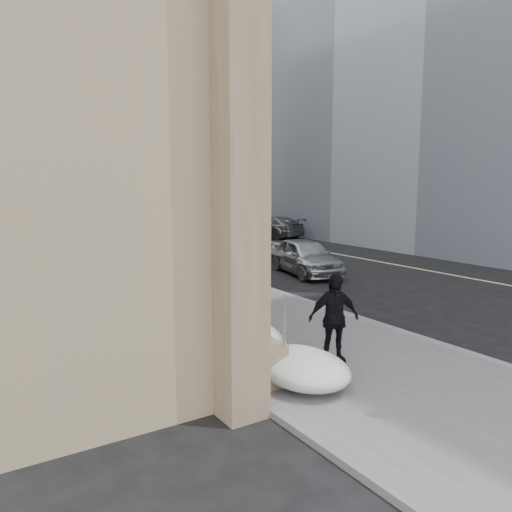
# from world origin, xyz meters

# --- Properties ---
(ground) EXTENTS (140.00, 140.00, 0.00)m
(ground) POSITION_xyz_m (0.00, 0.00, 0.00)
(ground) COLOR black
(ground) RESTS_ON ground
(sidewalk) EXTENTS (5.00, 80.00, 0.12)m
(sidewalk) POSITION_xyz_m (0.00, 10.00, 0.06)
(sidewalk) COLOR #5A5A5C
(sidewalk) RESTS_ON ground
(curb) EXTENTS (0.24, 80.00, 0.12)m
(curb) POSITION_xyz_m (2.62, 10.00, 0.06)
(curb) COLOR slate
(curb) RESTS_ON ground
(lane_line) EXTENTS (0.15, 70.00, 0.01)m
(lane_line) POSITION_xyz_m (10.50, 10.00, 0.01)
(lane_line) COLOR #BFB78C
(lane_line) RESTS_ON ground
(far_podium) EXTENTS (2.00, 80.00, 4.00)m
(far_podium) POSITION_xyz_m (15.50, 10.00, 2.00)
(far_podium) COLOR #72654A
(far_podium) RESTS_ON ground
(bg_building_mid) EXTENTS (30.00, 12.00, 28.00)m
(bg_building_mid) POSITION_xyz_m (4.00, 60.00, 14.00)
(bg_building_mid) COLOR slate
(bg_building_mid) RESTS_ON ground
(streetlight_mid) EXTENTS (1.71, 0.24, 8.00)m
(streetlight_mid) POSITION_xyz_m (2.74, 14.00, 4.58)
(streetlight_mid) COLOR #2D2D30
(streetlight_mid) RESTS_ON ground
(streetlight_far) EXTENTS (1.71, 0.24, 8.00)m
(streetlight_far) POSITION_xyz_m (2.74, 34.00, 4.58)
(streetlight_far) COLOR #2D2D30
(streetlight_far) RESTS_ON ground
(traffic_signal) EXTENTS (4.10, 0.22, 6.00)m
(traffic_signal) POSITION_xyz_m (2.07, 22.00, 4.00)
(traffic_signal) COLOR #2D2D30
(traffic_signal) RESTS_ON ground
(snow_bank) EXTENTS (1.70, 18.10, 0.76)m
(snow_bank) POSITION_xyz_m (-1.42, 8.11, 0.47)
(snow_bank) COLOR silver
(snow_bank) RESTS_ON sidewalk
(mounted_horse_left) EXTENTS (1.43, 2.81, 2.80)m
(mounted_horse_left) POSITION_xyz_m (-1.06, 3.92, 1.31)
(mounted_horse_left) COLOR #452D14
(mounted_horse_left) RESTS_ON sidewalk
(mounted_horse_right) EXTENTS (1.94, 2.10, 2.68)m
(mounted_horse_right) POSITION_xyz_m (0.07, 4.11, 1.24)
(mounted_horse_right) COLOR #4D2416
(mounted_horse_right) RESTS_ON sidewalk
(pedestrian) EXTENTS (1.15, 0.73, 1.81)m
(pedestrian) POSITION_xyz_m (-0.22, -1.48, 1.03)
(pedestrian) COLOR black
(pedestrian) RESTS_ON sidewalk
(car_silver) EXTENTS (2.56, 4.52, 1.45)m
(car_silver) POSITION_xyz_m (5.66, 6.96, 0.72)
(car_silver) COLOR #A4A7AC
(car_silver) RESTS_ON ground
(car_grey) EXTENTS (2.61, 5.03, 1.39)m
(car_grey) POSITION_xyz_m (12.05, 18.66, 0.70)
(car_grey) COLOR #585A60
(car_grey) RESTS_ON ground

